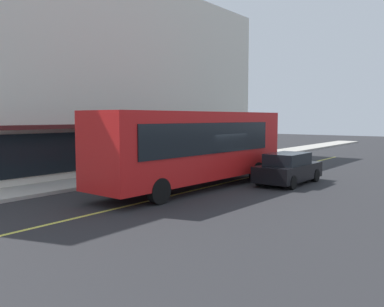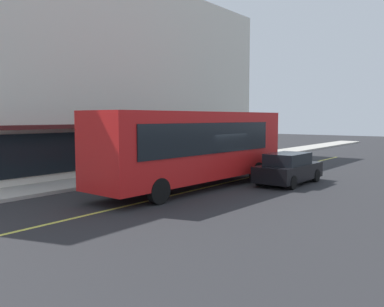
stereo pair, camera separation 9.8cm
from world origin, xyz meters
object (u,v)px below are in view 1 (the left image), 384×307
bus (196,145)px  pedestrian_waiting (178,149)px  pedestrian_mid_block (205,148)px  traffic_light (114,132)px  car_black (288,169)px

bus → pedestrian_waiting: (4.89, 5.03, -0.70)m
pedestrian_mid_block → traffic_light: bearing=-178.3°
car_black → pedestrian_mid_block: (3.48, 7.47, 0.50)m
bus → pedestrian_mid_block: bus is taller
pedestrian_waiting → car_black: bearing=-98.0°
bus → car_black: bearing=-37.0°
traffic_light → car_black: bearing=-56.7°
traffic_light → pedestrian_mid_block: 8.33m
pedestrian_waiting → pedestrian_mid_block: bearing=-9.8°
traffic_light → car_black: (4.75, -7.22, -1.79)m
bus → traffic_light: (-0.97, 4.38, 0.55)m
car_black → pedestrian_mid_block: pedestrian_mid_block is taller
bus → traffic_light: 4.52m
traffic_light → pedestrian_mid_block: bearing=1.7°
car_black → pedestrian_waiting: pedestrian_waiting is taller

